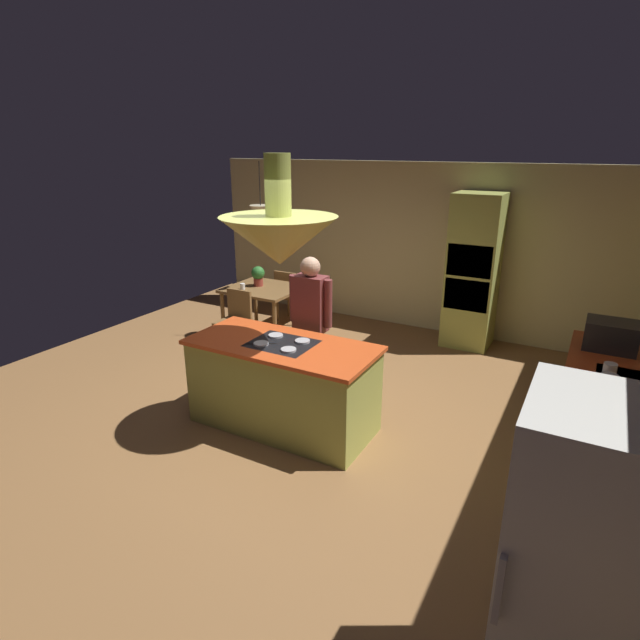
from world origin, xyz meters
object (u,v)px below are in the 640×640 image
refrigerator (585,576)px  chair_facing_island (236,317)px  oven_tower (473,272)px  canister_flour (608,386)px  potted_plant_on_table (258,275)px  dining_table (264,294)px  chair_by_back_wall (289,293)px  kitchen_island (283,385)px  canister_sugar (609,375)px  microwave_on_counter (611,335)px  person_at_island (311,319)px  cup_on_table (243,286)px

refrigerator → chair_facing_island: refrigerator is taller
oven_tower → canister_flour: bearing=-59.5°
potted_plant_on_table → refrigerator: bearing=-39.7°
potted_plant_on_table → dining_table: bearing=-19.2°
chair_facing_island → chair_by_back_wall: size_ratio=1.00×
kitchen_island → canister_flour: 2.91m
dining_table → canister_flour: bearing=-21.7°
kitchen_island → chair_facing_island: bearing=140.4°
dining_table → potted_plant_on_table: 0.30m
kitchen_island → canister_sugar: bearing=9.4°
dining_table → canister_sugar: bearing=-19.7°
refrigerator → microwave_on_counter: size_ratio=3.83×
person_at_island → microwave_on_counter: person_at_island is taller
person_at_island → oven_tower: bearing=65.0°
cup_on_table → microwave_on_counter: microwave_on_counter is taller
chair_facing_island → canister_sugar: bearing=-11.6°
dining_table → microwave_on_counter: size_ratio=2.29×
dining_table → canister_flour: (4.54, -1.81, 0.35)m
cup_on_table → canister_sugar: size_ratio=0.43×
kitchen_island → person_at_island: bearing=96.6°
chair_by_back_wall → canister_flour: (4.54, -2.51, 0.51)m
kitchen_island → oven_tower: (1.10, 3.24, 0.62)m
kitchen_island → dining_table: kitchen_island is taller
kitchen_island → refrigerator: refrigerator is taller
dining_table → person_at_island: bearing=-40.6°
refrigerator → chair_by_back_wall: refrigerator is taller
refrigerator → canister_sugar: 2.18m
chair_by_back_wall → cup_on_table: 1.00m
dining_table → potted_plant_on_table: (-0.12, 0.04, 0.27)m
refrigerator → chair_by_back_wall: size_ratio=2.02×
oven_tower → chair_by_back_wall: 2.90m
kitchen_island → microwave_on_counter: size_ratio=4.15×
potted_plant_on_table → canister_flour: bearing=-21.7°
potted_plant_on_table → cup_on_table: (-0.08, -0.28, -0.12)m
microwave_on_counter → person_at_island: bearing=-166.5°
oven_tower → chair_facing_island: oven_tower is taller
oven_tower → refrigerator: oven_tower is taller
chair_facing_island → canister_flour: size_ratio=4.68×
chair_by_back_wall → potted_plant_on_table: potted_plant_on_table is taller
kitchen_island → oven_tower: 3.48m
chair_by_back_wall → microwave_on_counter: (4.54, -1.38, 0.56)m
person_at_island → canister_sugar: person_at_island is taller
chair_facing_island → person_at_island: bearing=-23.2°
dining_table → chair_by_back_wall: bearing=90.0°
chair_by_back_wall → microwave_on_counter: bearing=163.0°
cup_on_table → canister_sugar: canister_sugar is taller
refrigerator → chair_facing_island: size_ratio=2.02×
cup_on_table → canister_flour: size_ratio=0.48×
oven_tower → potted_plant_on_table: 3.13m
microwave_on_counter → canister_flour: bearing=-90.0°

